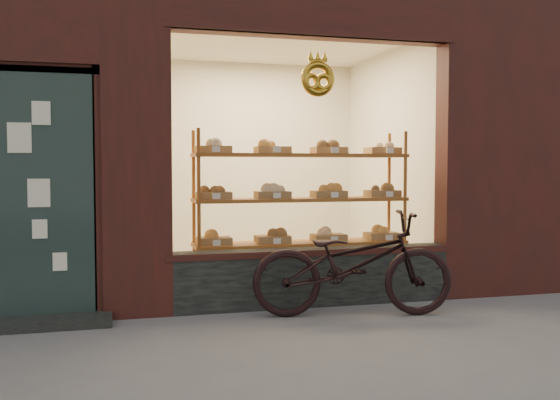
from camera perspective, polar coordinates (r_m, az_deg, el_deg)
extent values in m
plane|color=slate|center=(4.03, 6.49, -16.26)|extent=(90.00, 90.00, 0.00)
cube|color=black|center=(6.05, 3.08, -7.03)|extent=(2.70, 0.25, 0.55)
cube|color=#243432|center=(5.63, -21.08, 0.48)|extent=(0.90, 0.04, 2.15)
cube|color=black|center=(5.62, -21.05, -10.45)|extent=(1.15, 0.35, 0.08)
torus|color=gold|center=(5.92, 3.46, 10.98)|extent=(0.33, 0.07, 0.33)
cube|color=brown|center=(6.49, 1.90, -8.36)|extent=(2.20, 0.45, 0.04)
cube|color=brown|center=(6.41, 1.91, -3.97)|extent=(2.20, 0.45, 0.03)
cube|color=brown|center=(6.37, 1.92, 0.05)|extent=(2.20, 0.45, 0.04)
cube|color=brown|center=(6.36, 1.93, 4.10)|extent=(2.20, 0.45, 0.04)
cylinder|color=brown|center=(5.96, -7.42, -1.62)|extent=(0.04, 0.04, 1.70)
cylinder|color=brown|center=(6.59, 11.35, -1.21)|extent=(0.04, 0.04, 1.70)
cylinder|color=brown|center=(6.35, -7.89, -1.34)|extent=(0.04, 0.04, 1.70)
cylinder|color=brown|center=(6.94, 9.92, -0.99)|extent=(0.04, 0.04, 1.70)
cube|color=#846041|center=(6.20, -6.08, -3.73)|extent=(0.34, 0.24, 0.07)
sphere|color=#C28835|center=(6.19, -6.09, -2.95)|extent=(0.11, 0.11, 0.11)
cube|color=silver|center=(6.02, -5.81, -3.93)|extent=(0.07, 0.01, 0.05)
cube|color=#846041|center=(6.32, -0.70, -3.59)|extent=(0.34, 0.24, 0.07)
sphere|color=brown|center=(6.31, -0.70, -2.82)|extent=(0.11, 0.11, 0.11)
cube|color=silver|center=(6.15, -0.27, -3.78)|extent=(0.08, 0.01, 0.05)
cube|color=#846041|center=(6.50, 4.45, -3.42)|extent=(0.34, 0.24, 0.07)
sphere|color=#EBBB8C|center=(6.49, 4.45, -2.67)|extent=(0.11, 0.11, 0.11)
cube|color=silver|center=(6.32, 5.01, -3.60)|extent=(0.07, 0.01, 0.05)
cube|color=#846041|center=(6.72, 9.29, -3.24)|extent=(0.34, 0.24, 0.07)
sphere|color=#C28835|center=(6.71, 9.29, -2.51)|extent=(0.11, 0.11, 0.11)
cube|color=silver|center=(6.55, 9.95, -3.40)|extent=(0.08, 0.01, 0.05)
cube|color=#846041|center=(6.17, -6.11, 0.42)|extent=(0.34, 0.24, 0.07)
sphere|color=brown|center=(6.16, -6.11, 1.21)|extent=(0.11, 0.11, 0.11)
cube|color=silver|center=(5.99, -5.83, 0.35)|extent=(0.07, 0.01, 0.06)
cube|color=#846041|center=(6.29, -0.70, 0.49)|extent=(0.34, 0.24, 0.07)
sphere|color=#EBBB8C|center=(6.29, -0.70, 1.26)|extent=(0.11, 0.11, 0.11)
cube|color=silver|center=(6.11, -0.27, 0.42)|extent=(0.08, 0.01, 0.06)
cube|color=#846041|center=(6.46, 4.46, 0.55)|extent=(0.34, 0.24, 0.07)
sphere|color=#C28835|center=(6.46, 4.47, 1.30)|extent=(0.11, 0.11, 0.11)
cube|color=silver|center=(6.29, 5.03, 0.48)|extent=(0.07, 0.01, 0.06)
cube|color=#846041|center=(6.69, 9.32, 0.60)|extent=(0.34, 0.24, 0.07)
sphere|color=brown|center=(6.68, 9.33, 1.33)|extent=(0.11, 0.11, 0.11)
cube|color=silver|center=(6.52, 9.99, 0.53)|extent=(0.08, 0.01, 0.06)
cube|color=#846041|center=(6.16, -6.13, 4.61)|extent=(0.34, 0.24, 0.07)
sphere|color=#EBBB8C|center=(6.17, -6.14, 5.40)|extent=(0.11, 0.11, 0.11)
cube|color=silver|center=(5.98, -5.86, 4.66)|extent=(0.07, 0.01, 0.06)
cube|color=#846041|center=(6.28, -0.70, 4.59)|extent=(0.34, 0.24, 0.07)
sphere|color=#C28835|center=(6.29, -0.70, 5.37)|extent=(0.11, 0.11, 0.11)
cube|color=silver|center=(6.11, -0.27, 4.64)|extent=(0.08, 0.01, 0.06)
cube|color=#846041|center=(6.46, 4.48, 4.54)|extent=(0.34, 0.24, 0.07)
sphere|color=brown|center=(6.46, 4.48, 5.29)|extent=(0.11, 0.11, 0.11)
cube|color=silver|center=(6.28, 5.04, 4.58)|extent=(0.07, 0.01, 0.06)
cube|color=#846041|center=(6.68, 9.35, 4.46)|extent=(0.34, 0.24, 0.07)
sphere|color=#EBBB8C|center=(6.69, 9.36, 5.19)|extent=(0.11, 0.11, 0.11)
cube|color=silver|center=(6.51, 10.02, 4.49)|extent=(0.08, 0.01, 0.06)
imported|color=black|center=(5.62, 6.66, -5.80)|extent=(1.87, 0.96, 0.94)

